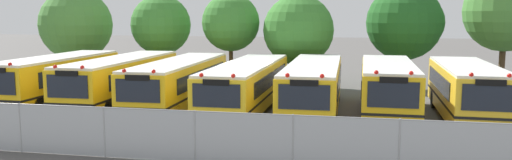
{
  "coord_description": "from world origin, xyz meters",
  "views": [
    {
      "loc": [
        5.43,
        -24.39,
        4.92
      ],
      "look_at": [
        0.47,
        0.0,
        1.6
      ],
      "focal_mm": 35.09,
      "sensor_mm": 36.0,
      "label": 1
    }
  ],
  "objects_px": {
    "school_bus_6": "(467,90)",
    "tree_5": "(504,10)",
    "school_bus_3": "(247,84)",
    "tree_1": "(162,24)",
    "tree_2": "(232,22)",
    "school_bus_0": "(57,78)",
    "school_bus_4": "(314,86)",
    "tree_4": "(408,23)",
    "school_bus_2": "(180,82)",
    "school_bus_5": "(388,87)",
    "tree_3": "(297,31)",
    "tree_0": "(75,24)",
    "school_bus_1": "(122,79)"
  },
  "relations": [
    {
      "from": "school_bus_6",
      "to": "tree_5",
      "type": "bearing_deg",
      "value": -110.73
    },
    {
      "from": "school_bus_3",
      "to": "tree_5",
      "type": "xyz_separation_m",
      "value": [
        14.37,
        9.57,
        3.75
      ]
    },
    {
      "from": "tree_1",
      "to": "tree_2",
      "type": "distance_m",
      "value": 5.13
    },
    {
      "from": "school_bus_0",
      "to": "school_bus_6",
      "type": "relative_size",
      "value": 1.03
    },
    {
      "from": "school_bus_6",
      "to": "school_bus_4",
      "type": "bearing_deg",
      "value": 0.2
    },
    {
      "from": "school_bus_6",
      "to": "tree_4",
      "type": "bearing_deg",
      "value": -77.21
    },
    {
      "from": "school_bus_4",
      "to": "school_bus_6",
      "type": "relative_size",
      "value": 1.22
    },
    {
      "from": "school_bus_4",
      "to": "tree_2",
      "type": "height_order",
      "value": "tree_2"
    },
    {
      "from": "school_bus_2",
      "to": "tree_2",
      "type": "distance_m",
      "value": 8.99
    },
    {
      "from": "school_bus_5",
      "to": "school_bus_6",
      "type": "bearing_deg",
      "value": -179.39
    },
    {
      "from": "tree_5",
      "to": "tree_3",
      "type": "bearing_deg",
      "value": -173.15
    },
    {
      "from": "school_bus_3",
      "to": "tree_4",
      "type": "xyz_separation_m",
      "value": [
        8.54,
        9.19,
        2.98
      ]
    },
    {
      "from": "school_bus_2",
      "to": "tree_4",
      "type": "height_order",
      "value": "tree_4"
    },
    {
      "from": "school_bus_0",
      "to": "tree_0",
      "type": "height_order",
      "value": "tree_0"
    },
    {
      "from": "school_bus_3",
      "to": "school_bus_6",
      "type": "relative_size",
      "value": 1.23
    },
    {
      "from": "school_bus_2",
      "to": "tree_1",
      "type": "bearing_deg",
      "value": -64.09
    },
    {
      "from": "school_bus_1",
      "to": "tree_0",
      "type": "bearing_deg",
      "value": -47.72
    },
    {
      "from": "tree_2",
      "to": "school_bus_0",
      "type": "bearing_deg",
      "value": -130.7
    },
    {
      "from": "school_bus_2",
      "to": "school_bus_5",
      "type": "bearing_deg",
      "value": 178.21
    },
    {
      "from": "school_bus_6",
      "to": "tree_2",
      "type": "relative_size",
      "value": 1.49
    },
    {
      "from": "school_bus_5",
      "to": "school_bus_6",
      "type": "relative_size",
      "value": 1.0
    },
    {
      "from": "school_bus_4",
      "to": "school_bus_5",
      "type": "relative_size",
      "value": 1.21
    },
    {
      "from": "tree_0",
      "to": "tree_3",
      "type": "distance_m",
      "value": 16.11
    },
    {
      "from": "tree_2",
      "to": "tree_5",
      "type": "relative_size",
      "value": 0.82
    },
    {
      "from": "tree_0",
      "to": "tree_1",
      "type": "height_order",
      "value": "tree_0"
    },
    {
      "from": "school_bus_0",
      "to": "school_bus_5",
      "type": "distance_m",
      "value": 17.35
    },
    {
      "from": "school_bus_5",
      "to": "tree_4",
      "type": "height_order",
      "value": "tree_4"
    },
    {
      "from": "school_bus_5",
      "to": "tree_4",
      "type": "xyz_separation_m",
      "value": [
        1.67,
        9.33,
        2.9
      ]
    },
    {
      "from": "tree_0",
      "to": "tree_2",
      "type": "height_order",
      "value": "tree_0"
    },
    {
      "from": "school_bus_1",
      "to": "school_bus_3",
      "type": "distance_m",
      "value": 6.92
    },
    {
      "from": "school_bus_3",
      "to": "tree_2",
      "type": "height_order",
      "value": "tree_2"
    },
    {
      "from": "school_bus_0",
      "to": "tree_2",
      "type": "bearing_deg",
      "value": -130.78
    },
    {
      "from": "school_bus_6",
      "to": "tree_3",
      "type": "relative_size",
      "value": 1.52
    },
    {
      "from": "school_bus_2",
      "to": "tree_1",
      "type": "xyz_separation_m",
      "value": [
        -4.46,
        8.72,
        2.8
      ]
    },
    {
      "from": "school_bus_1",
      "to": "tree_0",
      "type": "relative_size",
      "value": 1.6
    },
    {
      "from": "school_bus_4",
      "to": "tree_0",
      "type": "height_order",
      "value": "tree_0"
    },
    {
      "from": "school_bus_0",
      "to": "tree_3",
      "type": "bearing_deg",
      "value": -145.24
    },
    {
      "from": "school_bus_1",
      "to": "school_bus_5",
      "type": "height_order",
      "value": "school_bus_5"
    },
    {
      "from": "school_bus_2",
      "to": "tree_3",
      "type": "distance_m",
      "value": 9.85
    },
    {
      "from": "school_bus_3",
      "to": "school_bus_5",
      "type": "distance_m",
      "value": 6.87
    },
    {
      "from": "school_bus_2",
      "to": "school_bus_6",
      "type": "bearing_deg",
      "value": 178.36
    },
    {
      "from": "school_bus_0",
      "to": "tree_5",
      "type": "bearing_deg",
      "value": -158.37
    },
    {
      "from": "tree_3",
      "to": "school_bus_1",
      "type": "bearing_deg",
      "value": -136.85
    },
    {
      "from": "school_bus_0",
      "to": "tree_0",
      "type": "relative_size",
      "value": 1.44
    },
    {
      "from": "tree_4",
      "to": "tree_2",
      "type": "bearing_deg",
      "value": -176.27
    },
    {
      "from": "school_bus_1",
      "to": "school_bus_2",
      "type": "bearing_deg",
      "value": 176.88
    },
    {
      "from": "school_bus_0",
      "to": "school_bus_1",
      "type": "relative_size",
      "value": 0.9
    },
    {
      "from": "tree_3",
      "to": "school_bus_2",
      "type": "bearing_deg",
      "value": -122.49
    },
    {
      "from": "school_bus_0",
      "to": "school_bus_2",
      "type": "height_order",
      "value": "school_bus_0"
    },
    {
      "from": "school_bus_2",
      "to": "tree_1",
      "type": "distance_m",
      "value": 10.19
    }
  ]
}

